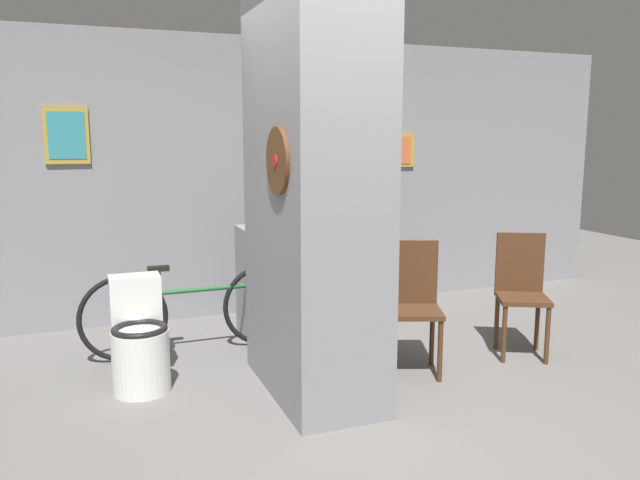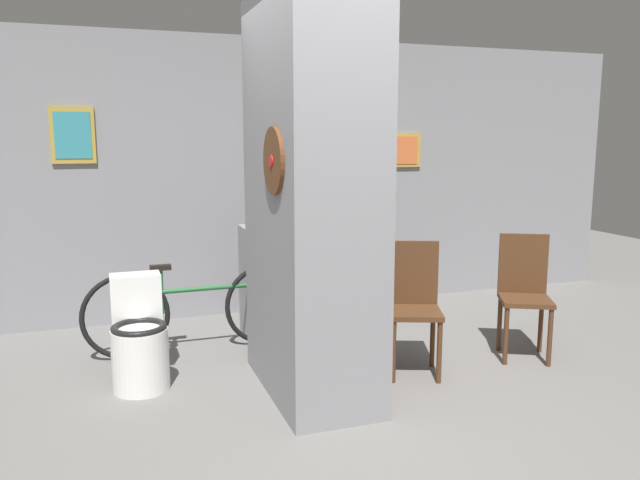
{
  "view_description": "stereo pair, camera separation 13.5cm",
  "coord_description": "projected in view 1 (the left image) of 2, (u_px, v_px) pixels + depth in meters",
  "views": [
    {
      "loc": [
        -1.5,
        -3.14,
        1.7
      ],
      "look_at": [
        0.09,
        1.02,
        0.95
      ],
      "focal_mm": 35.0,
      "sensor_mm": 36.0,
      "label": 1
    },
    {
      "loc": [
        -1.38,
        -3.18,
        1.7
      ],
      "look_at": [
        0.09,
        1.02,
        0.95
      ],
      "focal_mm": 35.0,
      "sensor_mm": 36.0,
      "label": 2
    }
  ],
  "objects": [
    {
      "name": "ground_plane",
      "position": [
        368.0,
        425.0,
        3.7
      ],
      "size": [
        14.0,
        14.0,
        0.0
      ],
      "primitive_type": "plane",
      "color": "slate"
    },
    {
      "name": "wall_back",
      "position": [
        251.0,
        178.0,
        5.91
      ],
      "size": [
        8.0,
        0.09,
        2.6
      ],
      "color": "gray",
      "rests_on": "ground_plane"
    },
    {
      "name": "pillar_center",
      "position": [
        313.0,
        198.0,
        4.02
      ],
      "size": [
        0.63,
        1.24,
        2.6
      ],
      "color": "gray",
      "rests_on": "ground_plane"
    },
    {
      "name": "counter_shelf",
      "position": [
        314.0,
        278.0,
        5.44
      ],
      "size": [
        1.29,
        0.44,
        0.94
      ],
      "color": "gray",
      "rests_on": "ground_plane"
    },
    {
      "name": "toilet",
      "position": [
        140.0,
        343.0,
        4.2
      ],
      "size": [
        0.38,
        0.54,
        0.74
      ],
      "color": "white",
      "rests_on": "ground_plane"
    },
    {
      "name": "chair_near_pillar",
      "position": [
        413.0,
        301.0,
        4.5
      ],
      "size": [
        0.48,
        0.48,
        0.94
      ],
      "rotation": [
        0.0,
        0.0,
        -0.37
      ],
      "color": "#4C2D19",
      "rests_on": "ground_plane"
    },
    {
      "name": "chair_by_doorway",
      "position": [
        521.0,
        289.0,
        4.85
      ],
      "size": [
        0.5,
        0.5,
        0.94
      ],
      "rotation": [
        0.0,
        0.0,
        -0.47
      ],
      "color": "#4C2D19",
      "rests_on": "ground_plane"
    },
    {
      "name": "bicycle",
      "position": [
        196.0,
        309.0,
        4.89
      ],
      "size": [
        1.76,
        0.42,
        0.72
      ],
      "color": "black",
      "rests_on": "ground_plane"
    },
    {
      "name": "bottle_tall",
      "position": [
        340.0,
        208.0,
        5.5
      ],
      "size": [
        0.06,
        0.06,
        0.34
      ],
      "color": "#267233",
      "rests_on": "counter_shelf"
    },
    {
      "name": "bottle_short",
      "position": [
        352.0,
        211.0,
        5.54
      ],
      "size": [
        0.09,
        0.09,
        0.27
      ],
      "color": "silver",
      "rests_on": "counter_shelf"
    }
  ]
}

